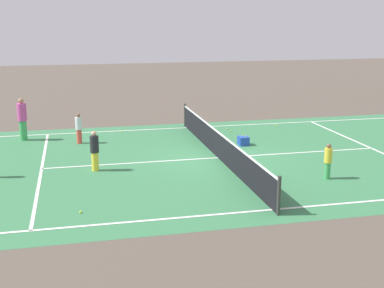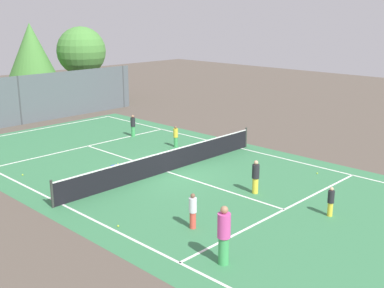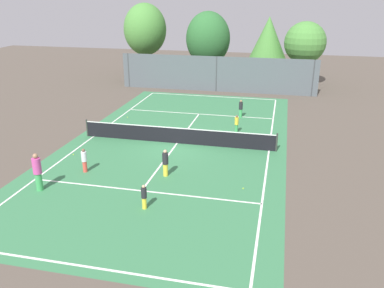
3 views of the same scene
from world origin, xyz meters
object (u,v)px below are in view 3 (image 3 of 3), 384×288
object	(u,v)px
tennis_ball_3	(116,128)
tennis_ball_5	(267,149)
tennis_ball_4	(73,154)
player_1	(165,163)
tennis_ball_0	(128,117)
player_5	(144,197)
player_4	(84,160)
player_2	(38,172)
player_3	(241,108)
player_0	(237,124)
tennis_ball_1	(243,188)
ball_crate	(158,130)
tennis_ball_2	(123,129)

from	to	relation	value
tennis_ball_3	tennis_ball_5	world-z (taller)	same
tennis_ball_4	tennis_ball_3	bearing A→B (deg)	83.83
player_1	tennis_ball_0	distance (m)	10.50
tennis_ball_4	player_5	bearing A→B (deg)	-38.97
player_5	tennis_ball_0	distance (m)	13.44
tennis_ball_4	player_4	bearing A→B (deg)	-48.11
player_5	tennis_ball_0	bearing A→B (deg)	114.53
player_2	tennis_ball_0	size ratio (longest dim) A/B	27.53
player_1	player_5	world-z (taller)	player_1
player_3	tennis_ball_0	xyz separation A→B (m)	(-8.04, -1.97, -0.63)
player_1	player_4	size ratio (longest dim) A/B	1.11
tennis_ball_4	player_0	bearing A→B (deg)	34.83
player_2	tennis_ball_1	bearing A→B (deg)	13.42
player_1	player_2	distance (m)	5.94
ball_crate	tennis_ball_5	xyz separation A→B (m)	(7.07, -1.42, -0.15)
tennis_ball_0	tennis_ball_5	world-z (taller)	same
player_1	tennis_ball_2	size ratio (longest dim) A/B	21.18
player_2	player_5	distance (m)	5.34
tennis_ball_5	tennis_ball_2	bearing A→B (deg)	170.13
ball_crate	tennis_ball_1	size ratio (longest dim) A/B	7.00
player_4	tennis_ball_4	distance (m)	2.64
player_4	ball_crate	xyz separation A→B (m)	(1.83, 6.58, -0.46)
ball_crate	tennis_ball_3	bearing A→B (deg)	175.64
player_1	player_3	bearing A→B (deg)	77.01
player_3	player_4	bearing A→B (deg)	-120.40
player_3	ball_crate	bearing A→B (deg)	-135.43
player_3	tennis_ball_4	world-z (taller)	player_3
player_5	tennis_ball_5	xyz separation A→B (m)	(4.72, 8.03, -0.53)
player_2	ball_crate	xyz separation A→B (m)	(2.95, 8.90, -0.75)
player_0	player_1	world-z (taller)	player_1
player_4	player_1	bearing A→B (deg)	6.33
player_1	tennis_ball_3	bearing A→B (deg)	129.96
tennis_ball_1	tennis_ball_2	distance (m)	11.23
player_3	tennis_ball_5	world-z (taller)	player_3
tennis_ball_1	tennis_ball_2	xyz separation A→B (m)	(-8.80, 6.97, 0.00)
tennis_ball_3	tennis_ball_0	bearing A→B (deg)	94.61
player_5	tennis_ball_4	bearing A→B (deg)	141.03
player_2	ball_crate	size ratio (longest dim) A/B	3.93
player_4	tennis_ball_5	world-z (taller)	player_4
player_3	tennis_ball_5	xyz separation A→B (m)	(2.25, -6.16, -0.63)
tennis_ball_1	player_5	bearing A→B (deg)	-144.89
player_2	tennis_ball_4	bearing A→B (deg)	98.09
player_1	tennis_ball_0	bearing A→B (deg)	121.86
player_3	tennis_ball_1	world-z (taller)	player_3
player_1	tennis_ball_2	distance (m)	8.06
player_3	player_5	size ratio (longest dim) A/B	1.17
player_2	tennis_ball_4	xyz separation A→B (m)	(-0.60, 4.23, -0.90)
player_3	tennis_ball_1	xyz separation A→B (m)	(1.43, -11.45, -0.63)
player_3	player_0	bearing A→B (deg)	-87.98
player_1	tennis_ball_3	world-z (taller)	player_1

